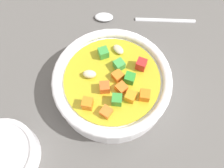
% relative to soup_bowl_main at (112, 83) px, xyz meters
% --- Properties ---
extents(ground_plane, '(1.40, 1.40, 0.02)m').
position_rel_soup_bowl_main_xyz_m(ground_plane, '(0.00, 0.00, -0.04)').
color(ground_plane, '#565451').
extents(soup_bowl_main, '(0.21, 0.21, 0.07)m').
position_rel_soup_bowl_main_xyz_m(soup_bowl_main, '(0.00, 0.00, 0.00)').
color(soup_bowl_main, white).
rests_on(soup_bowl_main, ground_plane).
extents(spoon, '(0.09, 0.21, 0.01)m').
position_rel_soup_bowl_main_xyz_m(spoon, '(0.14, -0.10, -0.03)').
color(spoon, silver).
rests_on(spoon, ground_plane).
extents(side_bowl_small, '(0.11, 0.11, 0.04)m').
position_rel_soup_bowl_main_xyz_m(side_bowl_small, '(-0.06, 0.21, -0.01)').
color(side_bowl_small, white).
rests_on(side_bowl_small, ground_plane).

